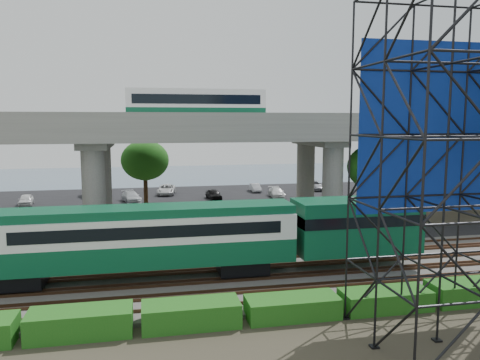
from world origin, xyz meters
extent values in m
plane|color=#474233|center=(0.00, 0.00, 0.00)|extent=(140.00, 140.00, 0.00)
cube|color=slate|center=(0.00, 2.00, 0.10)|extent=(90.00, 12.00, 0.20)
cube|color=black|center=(0.00, 10.50, 0.04)|extent=(90.00, 5.00, 0.08)
cube|color=black|center=(0.00, 34.00, 0.04)|extent=(90.00, 18.00, 0.08)
cube|color=#485D76|center=(0.00, 56.00, 0.01)|extent=(140.00, 40.00, 0.03)
cube|color=#472D1E|center=(0.00, -2.72, 0.28)|extent=(90.00, 0.08, 0.16)
cube|color=#472D1E|center=(0.00, -1.28, 0.28)|extent=(90.00, 0.08, 0.16)
cube|color=#472D1E|center=(0.00, -0.72, 0.28)|extent=(90.00, 0.08, 0.16)
cube|color=#472D1E|center=(0.00, 0.72, 0.28)|extent=(90.00, 0.08, 0.16)
cube|color=#472D1E|center=(0.00, 1.28, 0.28)|extent=(90.00, 0.08, 0.16)
cube|color=#472D1E|center=(0.00, 2.72, 0.28)|extent=(90.00, 0.08, 0.16)
cube|color=#472D1E|center=(0.00, 3.28, 0.28)|extent=(90.00, 0.08, 0.16)
cube|color=#472D1E|center=(0.00, 4.72, 0.28)|extent=(90.00, 0.08, 0.16)
cube|color=#472D1E|center=(0.00, 5.28, 0.28)|extent=(90.00, 0.08, 0.16)
cube|color=#472D1E|center=(0.00, 6.72, 0.28)|extent=(90.00, 0.08, 0.16)
cube|color=black|center=(-13.22, 2.00, 0.81)|extent=(3.00, 2.20, 0.90)
cube|color=black|center=(-0.22, 2.00, 0.81)|extent=(3.00, 2.20, 0.90)
cube|color=#0B4F30|center=(-6.72, 2.00, 1.96)|extent=(19.00, 3.00, 1.40)
cube|color=white|center=(-6.72, 2.00, 3.41)|extent=(19.00, 3.00, 1.50)
cube|color=#0B4F30|center=(-6.72, 2.00, 4.41)|extent=(19.00, 2.60, 0.50)
cube|color=black|center=(-5.72, 2.00, 3.46)|extent=(15.00, 3.06, 0.70)
cube|color=#0B4F30|center=(7.28, 2.00, 2.96)|extent=(8.00, 3.00, 3.40)
cube|color=#9E9B93|center=(0.00, 16.00, 8.60)|extent=(80.00, 12.00, 1.20)
cube|color=#9E9B93|center=(0.00, 10.25, 9.75)|extent=(80.00, 0.50, 1.10)
cube|color=#9E9B93|center=(0.00, 21.75, 9.75)|extent=(80.00, 0.50, 1.10)
cylinder|color=#9E9B93|center=(-10.00, 12.50, 4.00)|extent=(1.80, 1.80, 8.00)
cylinder|color=#9E9B93|center=(-10.00, 19.50, 4.00)|extent=(1.80, 1.80, 8.00)
cube|color=#9E9B93|center=(-10.00, 16.00, 7.70)|extent=(2.40, 9.00, 0.60)
cylinder|color=#9E9B93|center=(10.00, 12.50, 4.00)|extent=(1.80, 1.80, 8.00)
cylinder|color=#9E9B93|center=(10.00, 19.50, 4.00)|extent=(1.80, 1.80, 8.00)
cube|color=#9E9B93|center=(10.00, 16.00, 7.70)|extent=(2.40, 9.00, 0.60)
cylinder|color=#9E9B93|center=(28.00, 19.50, 4.00)|extent=(1.80, 1.80, 8.00)
cube|color=black|center=(-1.46, 16.00, 9.55)|extent=(12.00, 2.50, 0.70)
cube|color=#0B4F30|center=(-1.46, 16.00, 10.35)|extent=(12.00, 2.50, 0.90)
cube|color=white|center=(-1.46, 16.00, 11.45)|extent=(12.00, 2.50, 1.30)
cube|color=black|center=(-1.46, 16.00, 11.50)|extent=(11.00, 2.56, 0.80)
cube|color=white|center=(-1.46, 16.00, 12.25)|extent=(12.00, 2.40, 0.30)
cube|color=#0D2D95|center=(7.98, -4.95, 9.30)|extent=(8.10, 0.08, 8.25)
cube|color=black|center=(7.98, -8.00, 0.04)|extent=(9.36, 6.36, 0.08)
cube|color=#145A16|center=(-9.00, -4.30, 0.60)|extent=(4.60, 1.80, 1.20)
cube|color=#145A16|center=(-4.00, -4.30, 0.58)|extent=(4.60, 1.80, 1.15)
cube|color=#145A16|center=(1.00, -4.30, 0.52)|extent=(4.60, 1.80, 1.03)
cube|color=#145A16|center=(6.00, -4.30, 0.51)|extent=(4.60, 1.80, 1.01)
cube|color=#145A16|center=(11.00, -4.30, 0.56)|extent=(4.60, 1.80, 1.12)
cylinder|color=#382314|center=(14.00, 12.50, 2.40)|extent=(0.44, 0.44, 4.80)
ellipsoid|color=#145A16|center=(14.00, 12.50, 5.60)|extent=(4.94, 4.94, 4.18)
cylinder|color=#382314|center=(-6.00, 24.00, 2.40)|extent=(0.44, 0.44, 4.80)
ellipsoid|color=#145A16|center=(-6.00, 24.00, 5.60)|extent=(4.94, 4.94, 4.18)
imported|color=black|center=(-8.81, 10.07, 0.84)|extent=(5.99, 4.20, 1.52)
imported|color=silver|center=(-19.45, 31.00, 0.71)|extent=(1.97, 3.85, 1.25)
imported|color=#9B9CA2|center=(-13.02, 36.00, 0.73)|extent=(2.16, 4.16, 1.31)
imported|color=#B9BCC1|center=(-7.72, 31.00, 0.69)|extent=(2.73, 4.52, 1.23)
imported|color=silver|center=(-3.35, 36.00, 0.72)|extent=(2.70, 4.86, 1.28)
imported|color=black|center=(2.20, 31.00, 0.68)|extent=(1.87, 3.70, 1.21)
imported|color=#ADAEB4|center=(8.66, 36.00, 0.63)|extent=(1.24, 3.34, 1.09)
imported|color=silver|center=(10.25, 31.00, 0.67)|extent=(1.87, 4.13, 1.17)
imported|color=#9C9DA3|center=(17.29, 36.00, 0.70)|extent=(2.10, 4.49, 1.24)
camera|label=1|loc=(-5.93, -25.47, 9.64)|focal=35.00mm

